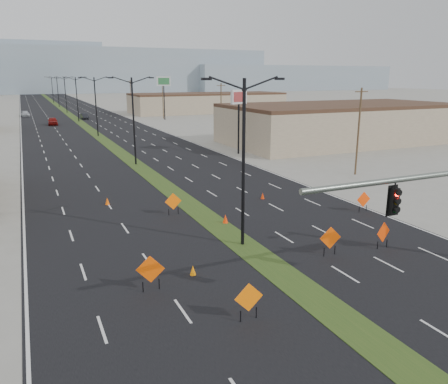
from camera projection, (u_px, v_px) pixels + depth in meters
name	position (u px, v px, depth m)	size (l,w,h in m)	color
ground	(386.00, 353.00, 16.45)	(600.00, 600.00, 0.00)	gray
road_surface	(77.00, 120.00, 104.45)	(25.00, 400.00, 0.02)	black
median_strip	(77.00, 120.00, 104.45)	(2.00, 400.00, 0.04)	#254518
building_se_near	(341.00, 125.00, 68.94)	(36.00, 18.00, 5.50)	tan
building_se_far	(208.00, 103.00, 127.81)	(44.00, 16.00, 5.00)	tan
mesa_center	(103.00, 71.00, 292.87)	(220.00, 50.00, 28.00)	#879BA7
mesa_east	(288.00, 78.00, 341.36)	(160.00, 50.00, 18.00)	#879BA7
streetlight_0	(243.00, 158.00, 25.62)	(5.15, 0.24, 10.02)	black
streetlight_1	(134.00, 118.00, 50.26)	(5.15, 0.24, 10.02)	black
streetlight_2	(96.00, 105.00, 74.90)	(5.15, 0.24, 10.02)	black
streetlight_3	(77.00, 98.00, 99.54)	(5.15, 0.24, 10.02)	black
streetlight_4	(65.00, 94.00, 124.18)	(5.15, 0.24, 10.02)	black
streetlight_5	(58.00, 91.00, 148.82)	(5.15, 0.24, 10.02)	black
streetlight_6	(52.00, 89.00, 173.46)	(5.15, 0.24, 10.02)	black
utility_pole_0	(358.00, 130.00, 45.25)	(1.60, 0.20, 9.00)	#4C3823
utility_pole_1	(221.00, 109.00, 76.05)	(1.60, 0.20, 9.00)	#4C3823
utility_pole_2	(163.00, 99.00, 106.85)	(1.60, 0.20, 9.00)	#4C3823
utility_pole_3	(131.00, 94.00, 137.65)	(1.60, 0.20, 9.00)	#4C3823
car_left	(53.00, 121.00, 93.51)	(1.94, 4.82, 1.64)	maroon
car_mid	(85.00, 116.00, 106.94)	(1.47, 4.21, 1.39)	black
car_far	(25.00, 114.00, 113.72)	(1.89, 4.64, 1.35)	#B3B7BD
construction_sign_0	(150.00, 270.00, 20.91)	(1.33, 0.42, 1.83)	#EC4D04
construction_sign_1	(249.00, 299.00, 18.38)	(1.29, 0.14, 1.72)	#FF6C05
construction_sign_2	(173.00, 202.00, 32.60)	(1.27, 0.11, 1.69)	#FF6205
construction_sign_3	(383.00, 233.00, 26.18)	(1.23, 0.33, 1.67)	#F13A05
construction_sign_4	(330.00, 239.00, 25.11)	(1.32, 0.24, 1.76)	#F14C05
construction_sign_5	(364.00, 200.00, 33.35)	(1.20, 0.11, 1.59)	#FF3E05
cone_0	(193.00, 270.00, 22.80)	(0.33, 0.33, 0.54)	orange
cone_1	(225.00, 219.00, 30.84)	(0.40, 0.40, 0.67)	#FF3605
cone_2	(263.00, 196.00, 37.04)	(0.33, 0.33, 0.54)	red
cone_3	(107.00, 201.00, 35.35)	(0.36, 0.36, 0.60)	#FF5A05
pole_sign_east_near	(239.00, 102.00, 57.22)	(2.69, 1.31, 8.43)	black
pole_sign_east_far	(164.00, 84.00, 103.50)	(3.21, 1.50, 10.14)	black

